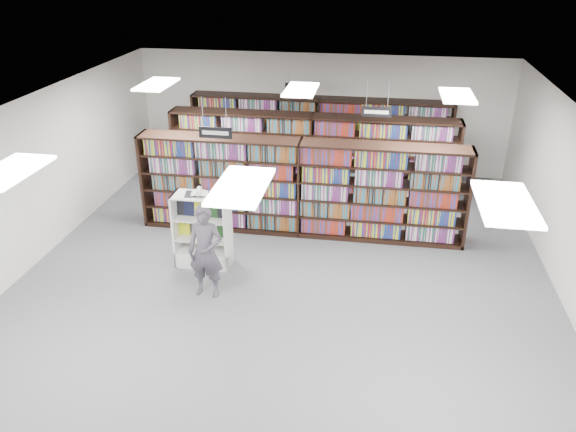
% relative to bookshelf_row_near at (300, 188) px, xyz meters
% --- Properties ---
extents(floor, '(12.00, 12.00, 0.00)m').
position_rel_bookshelf_row_near_xyz_m(floor, '(0.00, -2.00, -1.05)').
color(floor, '#505055').
rests_on(floor, ground).
extents(ceiling, '(10.00, 12.00, 0.10)m').
position_rel_bookshelf_row_near_xyz_m(ceiling, '(0.00, -2.00, 2.15)').
color(ceiling, white).
rests_on(ceiling, wall_back).
extents(wall_back, '(10.00, 0.10, 3.20)m').
position_rel_bookshelf_row_near_xyz_m(wall_back, '(0.00, 4.00, 0.55)').
color(wall_back, silver).
rests_on(wall_back, ground).
extents(wall_left, '(0.10, 12.00, 3.20)m').
position_rel_bookshelf_row_near_xyz_m(wall_left, '(-5.00, -2.00, 0.55)').
color(wall_left, silver).
rests_on(wall_left, ground).
extents(bookshelf_row_near, '(7.00, 0.60, 2.10)m').
position_rel_bookshelf_row_near_xyz_m(bookshelf_row_near, '(0.00, 0.00, 0.00)').
color(bookshelf_row_near, black).
rests_on(bookshelf_row_near, floor).
extents(bookshelf_row_mid, '(7.00, 0.60, 2.10)m').
position_rel_bookshelf_row_near_xyz_m(bookshelf_row_mid, '(0.00, 2.00, 0.00)').
color(bookshelf_row_mid, black).
rests_on(bookshelf_row_mid, floor).
extents(bookshelf_row_far, '(7.00, 0.60, 2.10)m').
position_rel_bookshelf_row_near_xyz_m(bookshelf_row_far, '(0.00, 3.70, 0.00)').
color(bookshelf_row_far, black).
rests_on(bookshelf_row_far, floor).
extents(aisle_sign_left, '(0.65, 0.02, 0.80)m').
position_rel_bookshelf_row_near_xyz_m(aisle_sign_left, '(-1.50, -1.00, 1.48)').
color(aisle_sign_left, '#B2B2B7').
rests_on(aisle_sign_left, ceiling).
extents(aisle_sign_right, '(0.65, 0.02, 0.80)m').
position_rel_bookshelf_row_near_xyz_m(aisle_sign_right, '(1.50, 1.00, 1.48)').
color(aisle_sign_right, '#B2B2B7').
rests_on(aisle_sign_right, ceiling).
extents(aisle_sign_center, '(0.65, 0.02, 0.80)m').
position_rel_bookshelf_row_near_xyz_m(aisle_sign_center, '(-0.50, 3.00, 1.48)').
color(aisle_sign_center, '#B2B2B7').
rests_on(aisle_sign_center, ceiling).
extents(troffer_front_left, '(0.60, 1.20, 0.04)m').
position_rel_bookshelf_row_near_xyz_m(troffer_front_left, '(-3.00, -5.00, 2.11)').
color(troffer_front_left, white).
rests_on(troffer_front_left, ceiling).
extents(troffer_front_center, '(0.60, 1.20, 0.04)m').
position_rel_bookshelf_row_near_xyz_m(troffer_front_center, '(0.00, -5.00, 2.11)').
color(troffer_front_center, white).
rests_on(troffer_front_center, ceiling).
extents(troffer_front_right, '(0.60, 1.20, 0.04)m').
position_rel_bookshelf_row_near_xyz_m(troffer_front_right, '(3.00, -5.00, 2.11)').
color(troffer_front_right, white).
rests_on(troffer_front_right, ceiling).
extents(troffer_back_left, '(0.60, 1.20, 0.04)m').
position_rel_bookshelf_row_near_xyz_m(troffer_back_left, '(-3.00, 0.00, 2.11)').
color(troffer_back_left, white).
rests_on(troffer_back_left, ceiling).
extents(troffer_back_center, '(0.60, 1.20, 0.04)m').
position_rel_bookshelf_row_near_xyz_m(troffer_back_center, '(0.00, 0.00, 2.11)').
color(troffer_back_center, white).
rests_on(troffer_back_center, ceiling).
extents(troffer_back_right, '(0.60, 1.20, 0.04)m').
position_rel_bookshelf_row_near_xyz_m(troffer_back_right, '(3.00, 0.00, 2.11)').
color(troffer_back_right, white).
rests_on(troffer_back_right, ceiling).
extents(endcap_display, '(1.07, 0.54, 1.50)m').
position_rel_bookshelf_row_near_xyz_m(endcap_display, '(-1.67, -1.63, -0.55)').
color(endcap_display, silver).
rests_on(endcap_display, floor).
extents(open_book, '(0.61, 0.43, 0.13)m').
position_rel_bookshelf_row_near_xyz_m(open_book, '(-1.69, -1.64, 0.48)').
color(open_book, black).
rests_on(open_book, endcap_display).
extents(shopper, '(0.66, 0.45, 1.76)m').
position_rel_bookshelf_row_near_xyz_m(shopper, '(-1.28, -2.70, -0.17)').
color(shopper, '#48444E').
rests_on(shopper, floor).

